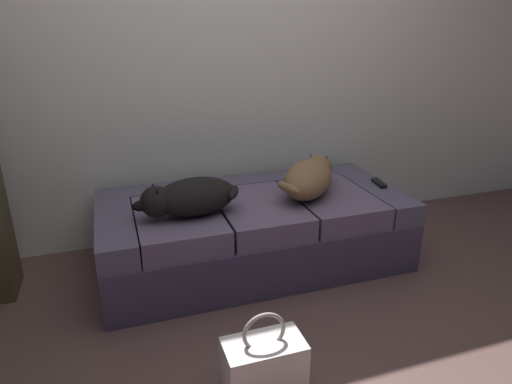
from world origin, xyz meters
TOP-DOWN VIEW (x-y plane):
  - ground_plane at (0.00, 0.00)m, footprint 10.00×10.00m
  - back_wall at (0.00, 1.56)m, footprint 6.40×0.10m
  - couch at (0.00, 1.01)m, footprint 1.80×0.87m
  - dog_dark at (-0.41, 0.86)m, footprint 0.60×0.30m
  - dog_tan at (0.34, 0.95)m, footprint 0.51×0.54m
  - tv_remote at (0.83, 0.96)m, footprint 0.07×0.15m
  - handbag at (-0.29, -0.02)m, footprint 0.32×0.18m

SIDE VIEW (x-z plane):
  - ground_plane at x=0.00m, z-range 0.00..0.00m
  - handbag at x=-0.29m, z-range -0.06..0.31m
  - couch at x=0.00m, z-range 0.00..0.43m
  - tv_remote at x=0.83m, z-range 0.43..0.45m
  - dog_dark at x=-0.41m, z-range 0.43..0.64m
  - dog_tan at x=0.34m, z-range 0.43..0.65m
  - back_wall at x=0.00m, z-range 0.00..2.80m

